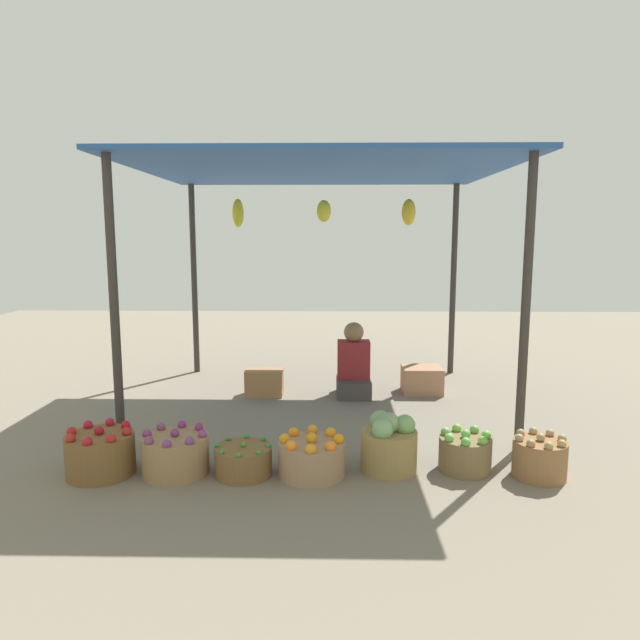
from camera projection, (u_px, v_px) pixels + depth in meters
ground_plane at (321, 402)px, 5.75m from camera, size 14.00×14.00×0.00m
market_stall_structure at (322, 183)px, 5.43m from camera, size 3.45×2.87×2.33m
vendor_person at (354, 368)px, 5.97m from camera, size 0.36×0.44×0.78m
basket_red_apples at (100, 453)px, 4.00m from camera, size 0.47×0.47×0.35m
basket_purple_onions at (176, 454)px, 4.01m from camera, size 0.47×0.47×0.33m
basket_green_chilies at (243, 461)px, 3.99m from camera, size 0.40×0.40×0.24m
basket_oranges at (312, 457)px, 3.98m from camera, size 0.47×0.47×0.31m
basket_cabbages at (389, 445)px, 4.06m from camera, size 0.40×0.40×0.43m
basket_green_apples at (465, 453)px, 4.07m from camera, size 0.37×0.37×0.31m
basket_potatoes at (540, 458)px, 3.95m from camera, size 0.37×0.37×0.32m
wooden_crate_near_vendor at (422, 380)px, 6.09m from camera, size 0.42×0.35×0.28m
wooden_crate_stacked_rear at (264, 382)px, 5.99m from camera, size 0.39×0.25×0.28m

